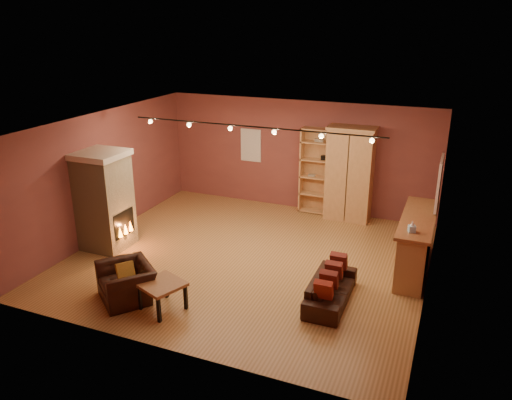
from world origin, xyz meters
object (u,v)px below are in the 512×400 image
at_px(armoire, 350,174).
at_px(coffee_table, 162,287).
at_px(bookcase, 319,170).
at_px(armchair, 126,277).
at_px(loveseat, 331,284).
at_px(fireplace, 105,200).
at_px(bar_counter, 416,243).

xyz_separation_m(armoire, coffee_table, (-1.99, -5.27, -0.73)).
relative_size(bookcase, coffee_table, 2.54).
height_order(bookcase, armchair, bookcase).
height_order(armchair, coffee_table, armchair).
bearing_deg(loveseat, armchair, 110.22).
xyz_separation_m(fireplace, armoire, (4.44, 3.56, 0.10)).
height_order(armoire, loveseat, armoire).
xyz_separation_m(bookcase, bar_counter, (2.62, -2.35, -0.54)).
bearing_deg(loveseat, fireplace, 84.96).
bearing_deg(bookcase, armoire, -12.29).
bearing_deg(fireplace, armchair, -44.58).
height_order(bookcase, bar_counter, bookcase).
distance_m(bookcase, armoire, 0.84).
distance_m(loveseat, coffee_table, 2.90).
bearing_deg(coffee_table, bar_counter, 39.33).
height_order(armoire, armchair, armoire).
xyz_separation_m(fireplace, bar_counter, (6.24, 1.39, -0.49)).
bearing_deg(bookcase, coffee_table, -102.10).
distance_m(fireplace, bookcase, 5.20).
bearing_deg(armchair, coffee_table, 34.52).
relative_size(armoire, bar_counter, 0.99).
distance_m(bookcase, bar_counter, 3.56).
relative_size(bookcase, armoire, 0.94).
height_order(fireplace, armchair, fireplace).
xyz_separation_m(bookcase, armoire, (0.82, -0.18, 0.05)).
bearing_deg(coffee_table, armoire, 69.37).
height_order(armoire, bar_counter, armoire).
height_order(bar_counter, loveseat, bar_counter).
xyz_separation_m(armchair, coffee_table, (0.77, -0.06, -0.00)).
bearing_deg(bar_counter, armoire, 129.79).
bearing_deg(coffee_table, armchair, 175.71).
bearing_deg(bookcase, fireplace, -134.10).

